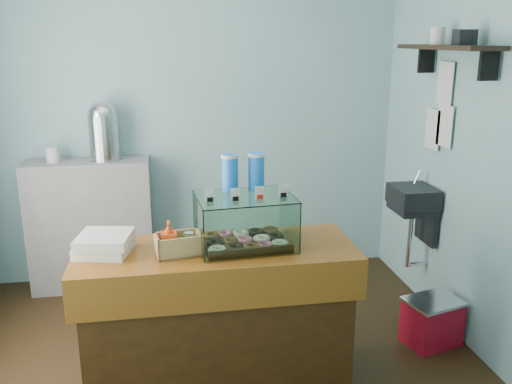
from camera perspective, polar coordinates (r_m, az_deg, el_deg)
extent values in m
plane|color=black|center=(3.76, -4.32, -17.37)|extent=(3.50, 3.50, 0.00)
cube|color=#75A4AB|center=(4.69, -6.48, 7.72)|extent=(3.50, 0.04, 2.80)
cube|color=#75A4AB|center=(1.78, -0.53, -5.76)|extent=(3.50, 0.04, 2.80)
cube|color=#75A4AB|center=(3.78, 22.71, 4.65)|extent=(0.04, 3.00, 2.80)
cube|color=black|center=(4.28, 16.21, -0.46)|extent=(0.30, 0.35, 0.15)
cube|color=black|center=(4.39, 17.54, -2.88)|extent=(0.04, 0.30, 0.35)
cylinder|color=silver|center=(4.36, 16.60, 1.46)|extent=(0.02, 0.02, 0.12)
cylinder|color=silver|center=(4.38, 15.86, -4.86)|extent=(0.04, 0.04, 0.45)
cube|color=black|center=(3.91, 19.44, 14.18)|extent=(0.25, 1.00, 0.03)
cube|color=black|center=(3.60, 23.31, 12.13)|extent=(0.12, 0.03, 0.18)
cube|color=black|center=(4.30, 17.49, 13.08)|extent=(0.12, 0.03, 0.18)
cube|color=silver|center=(4.14, 19.24, 6.58)|extent=(0.01, 0.21, 0.30)
cube|color=silver|center=(4.30, 18.10, 6.31)|extent=(0.01, 0.21, 0.30)
cube|color=silver|center=(4.15, 19.28, 10.78)|extent=(0.01, 0.21, 0.30)
cube|color=#40250C|center=(3.32, -4.04, -13.65)|extent=(1.50, 0.56, 0.84)
cube|color=#4F1D0A|center=(3.13, -4.20, -6.46)|extent=(1.60, 0.60, 0.06)
cube|color=#4F1D0A|center=(2.92, -3.60, -10.70)|extent=(1.60, 0.04, 0.18)
cube|color=gray|center=(4.74, -16.95, -3.36)|extent=(1.00, 0.32, 1.10)
cube|color=#372310|center=(3.14, -1.14, -5.51)|extent=(0.51, 0.38, 0.02)
torus|color=beige|center=(3.00, -4.05, -6.07)|extent=(0.10, 0.10, 0.03)
torus|color=black|center=(3.02, -2.35, -5.92)|extent=(0.10, 0.10, 0.03)
torus|color=brown|center=(3.03, -0.67, -5.77)|extent=(0.10, 0.10, 0.03)
torus|color=#C95F7F|center=(3.05, 0.99, -5.62)|extent=(0.10, 0.10, 0.03)
torus|color=beige|center=(3.08, 2.62, -5.47)|extent=(0.10, 0.10, 0.03)
torus|color=black|center=(3.10, -4.42, -5.32)|extent=(0.10, 0.10, 0.03)
torus|color=brown|center=(3.12, -2.77, -5.19)|extent=(0.10, 0.10, 0.03)
torus|color=#C95F7F|center=(3.13, -1.15, -5.05)|extent=(0.10, 0.10, 0.03)
torus|color=beige|center=(3.16, 0.46, -4.90)|extent=(0.10, 0.10, 0.03)
torus|color=black|center=(3.18, 2.05, -4.76)|extent=(0.10, 0.10, 0.03)
torus|color=brown|center=(3.21, -4.76, -4.62)|extent=(0.10, 0.10, 0.03)
torus|color=#C95F7F|center=(3.22, -3.17, -4.49)|extent=(0.10, 0.10, 0.03)
torus|color=beige|center=(3.24, -1.59, -4.36)|extent=(0.10, 0.10, 0.03)
torus|color=black|center=(3.26, -0.03, -4.23)|extent=(0.10, 0.10, 0.03)
torus|color=brown|center=(3.28, 1.51, -4.10)|extent=(0.10, 0.10, 0.03)
cube|color=white|center=(2.92, -0.30, -4.37)|extent=(0.53, 0.05, 0.29)
cube|color=white|center=(3.28, -1.92, -2.08)|extent=(0.53, 0.05, 0.29)
cube|color=white|center=(3.05, -6.07, -3.54)|extent=(0.04, 0.39, 0.29)
cube|color=white|center=(3.16, 3.58, -2.77)|extent=(0.04, 0.39, 0.29)
cube|color=white|center=(3.05, -1.17, -0.52)|extent=(0.58, 0.44, 0.01)
cube|color=silver|center=(2.96, -4.89, -0.35)|extent=(0.05, 0.01, 0.07)
cube|color=black|center=(2.96, -4.88, -0.78)|extent=(0.03, 0.02, 0.02)
cube|color=silver|center=(2.98, -2.26, -0.17)|extent=(0.05, 0.01, 0.07)
cube|color=black|center=(2.99, -2.25, -0.59)|extent=(0.03, 0.02, 0.02)
cube|color=silver|center=(3.01, 0.32, 0.01)|extent=(0.05, 0.01, 0.07)
cube|color=red|center=(3.02, 0.32, -0.41)|extent=(0.03, 0.02, 0.02)
cube|color=silver|center=(3.05, 2.84, 0.18)|extent=(0.05, 0.01, 0.07)
cube|color=black|center=(3.05, 2.84, -0.23)|extent=(0.03, 0.02, 0.02)
cylinder|color=blue|center=(3.13, -2.74, 2.02)|extent=(0.09, 0.09, 0.22)
cylinder|color=silver|center=(3.11, -2.76, 3.81)|extent=(0.10, 0.10, 0.02)
cylinder|color=blue|center=(3.16, 0.03, 2.19)|extent=(0.09, 0.09, 0.22)
cylinder|color=silver|center=(3.14, 0.03, 3.96)|extent=(0.10, 0.10, 0.02)
cube|color=tan|center=(3.05, -8.12, -6.42)|extent=(0.27, 0.19, 0.01)
cube|color=tan|center=(2.97, -7.91, -5.94)|extent=(0.25, 0.05, 0.12)
cube|color=tan|center=(3.10, -8.41, -5.04)|extent=(0.25, 0.05, 0.12)
cube|color=tan|center=(3.02, -10.37, -5.71)|extent=(0.04, 0.15, 0.12)
cube|color=tan|center=(3.06, -5.98, -5.24)|extent=(0.04, 0.15, 0.12)
imported|color=#EA4916|center=(3.01, -9.13, -4.76)|extent=(0.10, 0.10, 0.19)
cylinder|color=#338B26|center=(3.04, -7.05, -5.33)|extent=(0.06, 0.06, 0.10)
cylinder|color=silver|center=(3.02, -7.09, -4.35)|extent=(0.05, 0.05, 0.01)
cube|color=silver|center=(3.16, -15.69, -5.69)|extent=(0.34, 0.34, 0.06)
cube|color=silver|center=(3.12, -15.65, -4.81)|extent=(0.33, 0.33, 0.06)
cylinder|color=silver|center=(4.59, -15.56, 3.31)|extent=(0.26, 0.26, 0.01)
cylinder|color=silver|center=(4.55, -15.73, 5.55)|extent=(0.23, 0.23, 0.35)
sphere|color=silver|center=(4.53, -15.89, 7.75)|extent=(0.23, 0.23, 0.23)
cube|color=#B40E23|center=(4.05, 18.01, -12.95)|extent=(0.41, 0.35, 0.31)
cube|color=silver|center=(3.98, 18.21, -10.88)|extent=(0.43, 0.37, 0.02)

